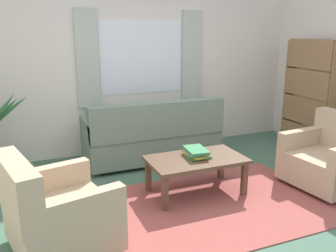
{
  "coord_description": "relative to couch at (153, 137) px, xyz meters",
  "views": [
    {
      "loc": [
        -1.73,
        -3.04,
        1.84
      ],
      "look_at": [
        -0.18,
        0.7,
        0.75
      ],
      "focal_mm": 37.94,
      "sensor_mm": 36.0,
      "label": 1
    }
  ],
  "objects": [
    {
      "name": "wall_back",
      "position": [
        0.07,
        0.71,
        0.93
      ],
      "size": [
        5.32,
        0.12,
        2.6
      ],
      "primitive_type": "cube",
      "color": "silver",
      "rests_on": "ground_plane"
    },
    {
      "name": "book_stack_on_table",
      "position": [
        0.11,
        -1.15,
        0.12
      ],
      "size": [
        0.28,
        0.36,
        0.1
      ],
      "color": "#387F4C",
      "rests_on": "coffee_table"
    },
    {
      "name": "area_rug",
      "position": [
        0.07,
        -1.55,
        -0.36
      ],
      "size": [
        2.6,
        1.7,
        0.01
      ],
      "primitive_type": "cube",
      "color": "#9E4C47",
      "rests_on": "ground_plane"
    },
    {
      "name": "coffee_table",
      "position": [
        0.09,
        -1.19,
        0.01
      ],
      "size": [
        1.1,
        0.64,
        0.44
      ],
      "color": "brown",
      "rests_on": "ground_plane"
    },
    {
      "name": "couch",
      "position": [
        0.0,
        0.0,
        0.0
      ],
      "size": [
        1.9,
        0.82,
        0.92
      ],
      "rotation": [
        0.0,
        0.0,
        3.14
      ],
      "color": "slate",
      "rests_on": "ground_plane"
    },
    {
      "name": "bookshelf",
      "position": [
        2.42,
        -0.46,
        0.4
      ],
      "size": [
        0.3,
        0.94,
        1.72
      ],
      "rotation": [
        0.0,
        0.0,
        1.57
      ],
      "color": "olive",
      "rests_on": "ground_plane"
    },
    {
      "name": "ground_plane",
      "position": [
        0.07,
        -1.55,
        -0.37
      ],
      "size": [
        6.24,
        6.24,
        0.0
      ],
      "primitive_type": "plane",
      "color": "#476B56"
    },
    {
      "name": "armchair_left",
      "position": [
        -1.52,
        -1.74,
        -0.01
      ],
      "size": [
        0.99,
        1.0,
        0.88
      ],
      "rotation": [
        0.0,
        0.0,
        1.8
      ],
      "color": "tan",
      "rests_on": "ground_plane"
    },
    {
      "name": "armchair_right",
      "position": [
        1.68,
        -1.62,
        -0.01
      ],
      "size": [
        0.9,
        0.92,
        0.88
      ],
      "rotation": [
        0.0,
        0.0,
        -1.47
      ],
      "color": "tan",
      "rests_on": "ground_plane"
    },
    {
      "name": "window_with_curtains",
      "position": [
        0.07,
        0.63,
        1.08
      ],
      "size": [
        1.98,
        0.07,
        1.4
      ],
      "color": "white"
    }
  ]
}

